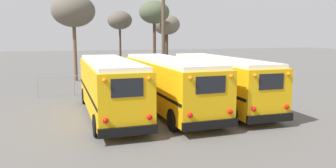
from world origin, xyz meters
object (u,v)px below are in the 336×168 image
bare_tree_1 (154,13)px  school_bus_1 (168,82)px  bare_tree_0 (166,25)px  bare_tree_2 (73,11)px  school_bus_0 (110,85)px  bare_tree_3 (120,21)px  school_bus_2 (219,80)px  utility_pole (163,32)px

bare_tree_1 → school_bus_1: bearing=-103.5°
bare_tree_0 → bare_tree_2: bearing=-154.0°
bare_tree_1 → bare_tree_2: bearing=-164.9°
school_bus_0 → bare_tree_3: 22.85m
bare_tree_2 → school_bus_0: bearing=-86.0°
bare_tree_1 → bare_tree_3: bare_tree_1 is taller
school_bus_2 → bare_tree_2: size_ratio=1.35×
utility_pole → bare_tree_2: (-7.23, 4.60, 1.95)m
school_bus_2 → utility_pole: (-0.45, 9.78, 2.92)m
school_bus_1 → utility_pole: (2.88, 10.01, 2.88)m
utility_pole → bare_tree_0: 10.48m
school_bus_0 → bare_tree_3: bearing=78.4°
bare_tree_0 → bare_tree_1: bare_tree_1 is taller
school_bus_2 → bare_tree_2: (-7.68, 14.38, 4.86)m
utility_pole → bare_tree_3: 11.98m
school_bus_2 → bare_tree_2: bare_tree_2 is taller
utility_pole → school_bus_0: bearing=-121.3°
school_bus_0 → bare_tree_1: bare_tree_1 is taller
school_bus_0 → bare_tree_1: bearing=66.6°
school_bus_2 → bare_tree_2: 17.02m
bare_tree_1 → school_bus_2: bearing=-92.5°
bare_tree_0 → bare_tree_2: size_ratio=0.84×
school_bus_2 → utility_pole: bearing=92.6°
school_bus_1 → bare_tree_2: 15.99m
utility_pole → bare_tree_1: utility_pole is taller
utility_pole → bare_tree_0: utility_pole is taller
bare_tree_1 → bare_tree_3: size_ratio=1.11×
bare_tree_3 → bare_tree_2: bearing=-127.8°
bare_tree_3 → school_bus_0: bearing=-101.6°
school_bus_0 → utility_pole: (6.20, 10.20, 2.88)m
utility_pole → bare_tree_1: 7.28m
bare_tree_1 → bare_tree_0: bearing=51.7°
school_bus_0 → bare_tree_3: (4.52, 21.96, 4.36)m
bare_tree_0 → bare_tree_2: (-10.74, -5.24, 1.03)m
bare_tree_0 → bare_tree_2: 11.99m
utility_pole → bare_tree_0: (3.51, 9.84, 0.91)m
bare_tree_1 → bare_tree_3: bearing=120.2°
bare_tree_0 → bare_tree_2: bare_tree_2 is taller
school_bus_2 → bare_tree_3: size_ratio=1.50×
bare_tree_2 → utility_pole: bearing=-32.5°
school_bus_2 → bare_tree_1: bearing=87.5°
bare_tree_3 → school_bus_2: bearing=-84.3°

